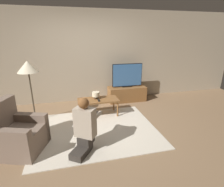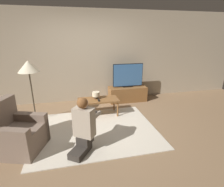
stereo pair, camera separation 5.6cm
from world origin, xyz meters
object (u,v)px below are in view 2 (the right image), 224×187
Objects in this scene: tv at (128,75)px; floor_lamp at (29,70)px; armchair at (17,135)px; table_lamp at (96,95)px; person_kneeling at (84,125)px; coffee_table at (98,101)px.

floor_lamp reaches higher than tv.
armchair reaches higher than table_lamp.
person_kneeling is at bearing -83.78° from armchair.
tv is 1.33m from table_lamp.
coffee_table is 1.69m from floor_lamp.
armchair is at bearing -94.46° from floor_lamp.
table_lamp is (1.52, 1.12, 0.23)m from armchair.
floor_lamp is at bearing 14.51° from armchair.
armchair is (-0.09, -1.12, -0.91)m from floor_lamp.
tv is at bearing -34.95° from armchair.
armchair is at bearing -143.92° from tv.
table_lamp is (0.40, 1.37, 0.06)m from person_kneeling.
tv is 1.37m from coffee_table.
table_lamp is at bearing -34.68° from armchair.
coffee_table is at bearing -141.09° from tv.
person_kneeling is 1.43m from table_lamp.
tv is 4.99× the size of table_lamp.
coffee_table is at bearing -74.18° from person_kneeling.
coffee_table is 1.02× the size of person_kneeling.
table_lamp is (-1.06, -0.76, -0.26)m from tv.
table_lamp is (1.43, -0.00, -0.67)m from floor_lamp.
tv is 2.60m from person_kneeling.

